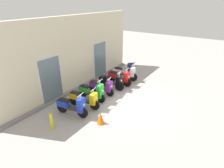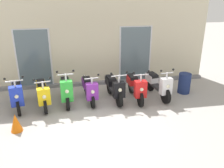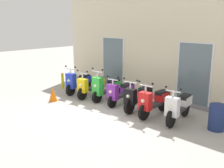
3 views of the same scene
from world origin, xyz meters
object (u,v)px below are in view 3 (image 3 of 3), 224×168
(scooter_white, at_px, (179,107))
(curb_bollard, at_px, (63,81))
(scooter_black, at_px, (138,97))
(scooter_green, at_px, (106,88))
(scooter_red, at_px, (154,101))
(trash_bin, at_px, (217,117))
(scooter_blue, at_px, (78,82))
(scooter_purple, at_px, (121,92))
(scooter_yellow, at_px, (91,85))
(traffic_cone, at_px, (53,94))

(scooter_white, relative_size, curb_bollard, 2.42)
(scooter_black, bearing_deg, scooter_green, 178.36)
(scooter_green, xyz_separation_m, scooter_red, (2.38, -0.15, 0.01))
(scooter_white, distance_m, trash_bin, 1.12)
(curb_bollard, bearing_deg, scooter_red, -0.22)
(scooter_red, xyz_separation_m, trash_bin, (1.94, 0.27, -0.12))
(scooter_blue, bearing_deg, scooter_purple, 2.99)
(trash_bin, bearing_deg, scooter_yellow, -177.47)
(scooter_green, bearing_deg, scooter_white, -0.99)
(scooter_yellow, distance_m, traffic_cone, 1.57)
(curb_bollard, height_order, trash_bin, trash_bin)
(scooter_red, bearing_deg, scooter_white, 6.52)
(scooter_red, height_order, traffic_cone, scooter_red)
(scooter_red, bearing_deg, traffic_cone, -159.56)
(traffic_cone, bearing_deg, scooter_red, 20.44)
(scooter_blue, xyz_separation_m, scooter_black, (3.19, 0.08, -0.02))
(scooter_blue, bearing_deg, scooter_white, 0.91)
(curb_bollard, height_order, traffic_cone, curb_bollard)
(scooter_yellow, relative_size, scooter_white, 0.97)
(scooter_white, bearing_deg, scooter_green, 179.01)
(curb_bollard, relative_size, traffic_cone, 1.35)
(scooter_blue, height_order, curb_bollard, scooter_blue)
(scooter_black, distance_m, traffic_cone, 3.35)
(scooter_black, xyz_separation_m, scooter_white, (1.58, -0.01, 0.01))
(scooter_blue, relative_size, scooter_black, 0.95)
(scooter_purple, bearing_deg, scooter_yellow, -176.58)
(scooter_red, relative_size, curb_bollard, 2.35)
(scooter_purple, relative_size, traffic_cone, 2.89)
(scooter_yellow, xyz_separation_m, curb_bollard, (-1.95, -0.03, -0.11))
(trash_bin, bearing_deg, scooter_white, -170.79)
(scooter_black, height_order, trash_bin, scooter_black)
(scooter_black, distance_m, trash_bin, 2.69)
(scooter_blue, bearing_deg, scooter_yellow, 2.17)
(scooter_black, xyz_separation_m, curb_bollard, (-4.34, -0.09, -0.12))
(scooter_blue, height_order, traffic_cone, scooter_blue)
(scooter_green, relative_size, scooter_white, 0.94)
(scooter_purple, height_order, trash_bin, scooter_purple)
(scooter_yellow, distance_m, trash_bin, 5.08)
(scooter_yellow, distance_m, scooter_red, 3.13)
(scooter_green, bearing_deg, scooter_black, -1.64)
(scooter_purple, bearing_deg, scooter_black, -2.45)
(scooter_yellow, relative_size, scooter_purple, 1.09)
(scooter_green, distance_m, scooter_black, 1.64)
(scooter_blue, xyz_separation_m, scooter_purple, (2.32, 0.12, -0.02))
(scooter_yellow, height_order, scooter_black, scooter_black)
(traffic_cone, xyz_separation_m, trash_bin, (5.67, 1.66, 0.12))
(scooter_yellow, relative_size, scooter_red, 1.00)
(scooter_black, relative_size, curb_bollard, 2.35)
(curb_bollard, bearing_deg, scooter_black, 1.13)
(scooter_purple, distance_m, scooter_white, 2.44)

